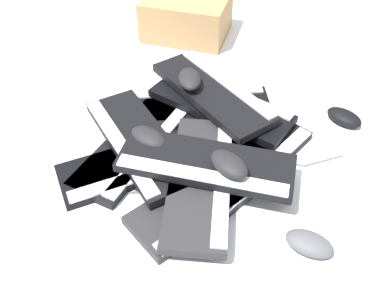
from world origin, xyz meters
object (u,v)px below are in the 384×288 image
(keyboard_7, at_px, (213,92))
(mouse_4, at_px, (309,244))
(keyboard_3, at_px, (247,164))
(cardboard_box, at_px, (187,16))
(keyboard_4, at_px, (199,105))
(keyboard_6, at_px, (138,142))
(keyboard_0, at_px, (136,144))
(mouse_0, at_px, (148,137))
(mouse_1, at_px, (229,164))
(keyboard_1, at_px, (142,163))
(keyboard_9, at_px, (206,164))
(mouse_3, at_px, (190,79))
(keyboard_5, at_px, (221,105))
(mouse_2, at_px, (344,117))
(keyboard_2, at_px, (212,194))
(keyboard_8, at_px, (201,179))

(keyboard_7, xyz_separation_m, mouse_4, (-0.45, 0.30, -0.05))
(keyboard_3, relative_size, cardboard_box, 1.46)
(keyboard_4, distance_m, keyboard_6, 0.26)
(keyboard_0, xyz_separation_m, cardboard_box, (0.25, -0.62, 0.06))
(mouse_0, bearing_deg, keyboard_7, 88.44)
(mouse_1, bearing_deg, keyboard_6, 18.89)
(keyboard_0, bearing_deg, keyboard_6, 151.21)
(keyboard_1, bearing_deg, keyboard_4, -87.98)
(keyboard_9, relative_size, cardboard_box, 1.49)
(cardboard_box, bearing_deg, keyboard_0, 112.01)
(keyboard_1, distance_m, mouse_3, 0.30)
(keyboard_5, height_order, keyboard_6, same)
(mouse_3, bearing_deg, keyboard_7, -109.14)
(keyboard_5, distance_m, mouse_2, 0.37)
(keyboard_4, height_order, keyboard_9, keyboard_9)
(keyboard_1, xyz_separation_m, keyboard_4, (0.01, -0.30, 0.00))
(keyboard_1, distance_m, cardboard_box, 0.74)
(keyboard_0, height_order, keyboard_2, same)
(mouse_3, distance_m, cardboard_box, 0.47)
(keyboard_5, relative_size, mouse_0, 4.02)
(keyboard_6, distance_m, mouse_2, 0.62)
(keyboard_6, xyz_separation_m, keyboard_7, (-0.07, -0.28, 0.03))
(keyboard_3, relative_size, keyboard_5, 1.03)
(mouse_3, bearing_deg, keyboard_3, -156.35)
(keyboard_6, bearing_deg, keyboard_3, -156.64)
(keyboard_2, height_order, keyboard_5, keyboard_5)
(keyboard_1, distance_m, mouse_1, 0.26)
(mouse_4, bearing_deg, keyboard_2, 171.43)
(keyboard_2, relative_size, keyboard_9, 1.00)
(keyboard_9, height_order, mouse_2, keyboard_9)
(keyboard_5, height_order, keyboard_8, same)
(keyboard_0, height_order, mouse_0, mouse_0)
(keyboard_9, distance_m, mouse_3, 0.32)
(mouse_4, bearing_deg, keyboard_3, 140.86)
(keyboard_3, relative_size, keyboard_6, 0.99)
(keyboard_9, height_order, mouse_1, mouse_1)
(keyboard_5, distance_m, cardboard_box, 0.52)
(keyboard_5, height_order, mouse_0, mouse_0)
(keyboard_1, height_order, keyboard_5, keyboard_5)
(keyboard_0, bearing_deg, mouse_4, 175.62)
(keyboard_2, distance_m, keyboard_6, 0.26)
(keyboard_2, xyz_separation_m, keyboard_4, (0.22, -0.29, 0.00))
(keyboard_3, height_order, cardboard_box, cardboard_box)
(mouse_3, bearing_deg, keyboard_4, -105.80)
(mouse_4, bearing_deg, keyboard_9, 165.72)
(keyboard_2, distance_m, keyboard_5, 0.33)
(keyboard_4, height_order, mouse_2, mouse_2)
(keyboard_0, xyz_separation_m, keyboard_4, (-0.05, -0.25, 0.00))
(keyboard_6, distance_m, mouse_0, 0.05)
(keyboard_7, bearing_deg, keyboard_9, 118.66)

